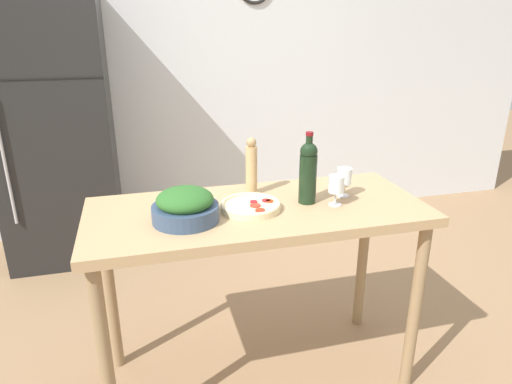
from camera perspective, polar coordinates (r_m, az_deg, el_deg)
name	(u,v)px	position (r m, az deg, el deg)	size (l,w,h in m)	color
ground_plane	(258,373)	(2.52, 0.20, -21.74)	(14.00, 14.00, 0.00)	#9E7A56
wall_back	(193,73)	(3.89, -7.84, 14.47)	(6.40, 0.08, 2.60)	silver
refrigerator	(56,133)	(3.59, -23.76, 6.73)	(0.78, 0.68, 1.90)	black
prep_counter	(258,231)	(2.07, 0.23, -4.90)	(1.50, 0.64, 0.93)	tan
wine_bottle	(308,171)	(2.04, 6.51, 2.64)	(0.08, 0.08, 0.33)	black
wine_glass_near	(336,186)	(2.04, 9.98, 0.78)	(0.07, 0.07, 0.14)	silver
wine_glass_far	(344,178)	(2.16, 10.97, 1.79)	(0.07, 0.07, 0.14)	silver
pepper_mill	(251,167)	(2.13, -0.58, 3.11)	(0.05, 0.05, 0.28)	tan
salad_bowl	(185,206)	(1.88, -8.84, -1.78)	(0.28, 0.28, 0.14)	#384C6B
homemade_pizza	(251,206)	(1.99, -0.68, -1.73)	(0.26, 0.26, 0.04)	beige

